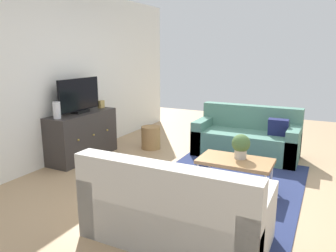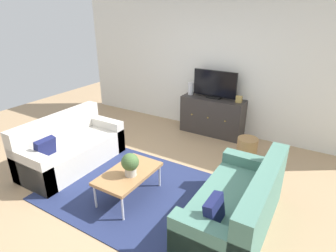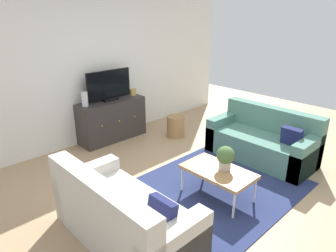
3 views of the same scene
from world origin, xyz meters
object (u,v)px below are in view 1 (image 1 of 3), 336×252
at_px(mantel_clock, 101,104).
at_px(wicker_basket, 151,138).
at_px(couch_left_side, 173,214).
at_px(flat_screen_tv, 79,96).
at_px(coffee_table, 235,162).
at_px(tv_console, 83,135).
at_px(couch_right_side, 247,139).
at_px(glass_vase, 57,110).
at_px(potted_plant, 241,145).

xyz_separation_m(mantel_clock, wicker_basket, (0.43, -0.74, -0.62)).
xyz_separation_m(couch_left_side, flat_screen_tv, (1.52, 2.39, 0.74)).
xyz_separation_m(coffee_table, tv_console, (0.13, 2.56, 0.01)).
relative_size(tv_console, flat_screen_tv, 1.44).
xyz_separation_m(couch_right_side, wicker_basket, (-0.39, 1.64, -0.08)).
bearing_deg(flat_screen_tv, glass_vase, -177.76).
relative_size(couch_left_side, glass_vase, 6.67).
bearing_deg(potted_plant, couch_right_side, 9.38).
bearing_deg(potted_plant, tv_console, 88.84).
bearing_deg(tv_console, couch_right_side, -60.57).
bearing_deg(mantel_clock, tv_console, -179.99).
xyz_separation_m(coffee_table, potted_plant, (0.07, -0.04, 0.20)).
relative_size(coffee_table, mantel_clock, 6.96).
distance_m(couch_left_side, mantel_clock, 3.17).
height_order(couch_right_side, coffee_table, couch_right_side).
bearing_deg(mantel_clock, couch_right_side, -70.78).
distance_m(coffee_table, glass_vase, 2.64).
relative_size(glass_vase, wicker_basket, 0.62).
bearing_deg(couch_right_side, wicker_basket, 103.49).
bearing_deg(potted_plant, flat_screen_tv, 88.85).
height_order(coffee_table, glass_vase, glass_vase).
relative_size(flat_screen_tv, mantel_clock, 6.76).
bearing_deg(glass_vase, potted_plant, -80.00).
bearing_deg(tv_console, couch_left_side, -122.64).
bearing_deg(potted_plant, mantel_clock, 77.77).
distance_m(coffee_table, tv_console, 2.57).
xyz_separation_m(potted_plant, wicker_basket, (1.00, 1.87, -0.37)).
height_order(tv_console, glass_vase, glass_vase).
bearing_deg(glass_vase, mantel_clock, 0.00).
relative_size(tv_console, mantel_clock, 9.72).
bearing_deg(couch_left_side, tv_console, 57.36).
bearing_deg(wicker_basket, mantel_clock, 120.53).
bearing_deg(couch_right_side, couch_left_side, 180.00).
bearing_deg(coffee_table, mantel_clock, 76.00).
bearing_deg(wicker_basket, tv_console, 142.08).
distance_m(glass_vase, mantel_clock, 1.03).
height_order(coffee_table, potted_plant, potted_plant).
bearing_deg(tv_console, coffee_table, -92.85).
height_order(couch_right_side, wicker_basket, couch_right_side).
xyz_separation_m(couch_right_side, flat_screen_tv, (-1.34, 2.39, 0.74)).
bearing_deg(tv_console, flat_screen_tv, 90.00).
distance_m(flat_screen_tv, glass_vase, 0.53).
bearing_deg(coffee_table, couch_left_side, 172.25).
relative_size(couch_left_side, coffee_table, 1.84).
bearing_deg(tv_console, glass_vase, 179.99).
xyz_separation_m(glass_vase, wicker_basket, (1.46, -0.74, -0.67)).
relative_size(couch_left_side, tv_console, 1.31).
height_order(couch_left_side, mantel_clock, mantel_clock).
relative_size(coffee_table, wicker_basket, 2.23).
distance_m(couch_right_side, potted_plant, 1.44).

